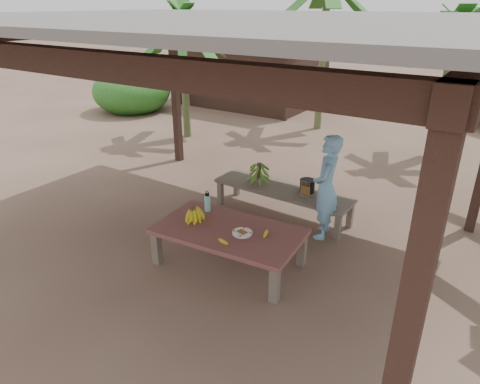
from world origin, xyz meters
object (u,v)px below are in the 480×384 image
Objects in this scene: water_flask at (207,203)px; cooking_pot at (307,186)px; work_table at (229,234)px; woman at (326,187)px; ripe_banana_bunch at (193,213)px; plate at (242,233)px; bench at (282,192)px.

cooking_pot is (0.80, 1.42, -0.08)m from water_flask.
woman reaches higher than work_table.
cooking_pot is (0.80, 1.73, -0.05)m from ripe_banana_bunch.
plate is (0.74, 0.02, -0.07)m from ripe_banana_bunch.
plate is 0.84× the size of water_flask.
ripe_banana_bunch reaches higher than cooking_pot.
cooking_pot is (0.37, 0.10, 0.15)m from bench.
woman is at bearing 57.55° from work_table.
water_flask reaches higher than cooking_pot.
cooking_pot is (0.27, 1.69, 0.11)m from work_table.
water_flask reaches higher than plate.
bench is 0.41m from cooking_pot.
woman is at bearing 48.37° from ripe_banana_bunch.
water_flask is 1.64m from woman.
woman reaches higher than cooking_pot.
water_flask is at bearing 89.24° from ripe_banana_bunch.
work_table is at bearing -84.92° from bench.
cooking_pot is at bearing 60.75° from water_flask.
work_table is 0.23m from plate.
cooking_pot is (0.06, 1.71, 0.03)m from plate.
water_flask is (-0.74, 0.28, 0.11)m from plate.
water_flask is at bearing -106.49° from bench.
plate is at bearing -91.91° from cooking_pot.
work_table is 0.85× the size of bench.
work_table is 1.71m from cooking_pot.
plate is 1.12× the size of cooking_pot.
plate is 1.47m from woman.
woman reaches higher than ripe_banana_bunch.
ripe_banana_bunch is at bearing -54.67° from woman.
ripe_banana_bunch is 1.91m from cooking_pot.
work_table is at bearing 4.31° from ripe_banana_bunch.
ripe_banana_bunch is 0.75m from plate.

